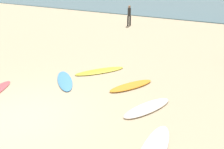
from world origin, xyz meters
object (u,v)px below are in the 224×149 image
surfboard_4 (65,81)px  surfboard_5 (131,86)px  beachgoer_mid (129,14)px  surfboard_3 (147,108)px  surfboard_2 (100,71)px

surfboard_4 → surfboard_5: size_ratio=1.07×
surfboard_4 → beachgoer_mid: size_ratio=1.20×
surfboard_3 → surfboard_5: bearing=-24.3°
surfboard_4 → beachgoer_mid: (-3.67, 11.72, 0.92)m
surfboard_2 → surfboard_3: 3.59m
beachgoer_mid → surfboard_3: bearing=-106.5°
surfboard_2 → surfboard_4: size_ratio=1.11×
surfboard_4 → surfboard_5: bearing=-27.2°
surfboard_3 → surfboard_4: size_ratio=0.95×
surfboard_3 → surfboard_2: bearing=-10.1°
surfboard_2 → beachgoer_mid: (-4.24, 10.09, 0.92)m
surfboard_3 → surfboard_5: size_ratio=1.01×
surfboard_4 → surfboard_5: surfboard_5 is taller
surfboard_4 → surfboard_5: (2.49, 1.03, 0.01)m
surfboard_4 → beachgoer_mid: 12.31m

